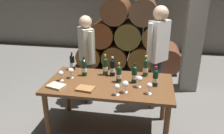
{
  "coord_description": "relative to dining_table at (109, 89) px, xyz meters",
  "views": [
    {
      "loc": [
        0.52,
        -2.73,
        2.08
      ],
      "look_at": [
        0.0,
        0.2,
        0.91
      ],
      "focal_mm": 36.14,
      "sensor_mm": 36.0,
      "label": 1
    }
  ],
  "objects": [
    {
      "name": "tasting_notebook",
      "position": [
        -0.26,
        -0.26,
        0.11
      ],
      "size": [
        0.24,
        0.19,
        0.03
      ],
      "primitive_type": "cube",
      "rotation": [
        0.0,
        0.0,
        -0.13
      ],
      "color": "#936038",
      "rests_on": "dining_table"
    },
    {
      "name": "wine_bottle_4",
      "position": [
        0.47,
        0.31,
        0.23
      ],
      "size": [
        0.07,
        0.07,
        0.31
      ],
      "color": "#19381E",
      "rests_on": "dining_table"
    },
    {
      "name": "wine_bottle_5",
      "position": [
        0.61,
        0.01,
        0.21
      ],
      "size": [
        0.07,
        0.07,
        0.27
      ],
      "color": "black",
      "rests_on": "dining_table"
    },
    {
      "name": "taster_seated_left",
      "position": [
        -0.52,
        0.72,
        0.25
      ],
      "size": [
        0.33,
        0.42,
        1.54
      ],
      "color": "#383842",
      "rests_on": "ground_plane"
    },
    {
      "name": "barrel_stack",
      "position": [
        -0.0,
        2.6,
        0.06
      ],
      "size": [
        2.49,
        0.9,
        1.69
      ],
      "color": "#5C3813",
      "rests_on": "ground_plane"
    },
    {
      "name": "cellar_back_wall",
      "position": [
        0.0,
        4.2,
        0.73
      ],
      "size": [
        10.0,
        0.24,
        2.8
      ],
      "primitive_type": "cube",
      "color": "gray",
      "rests_on": "ground_plane"
    },
    {
      "name": "ground_plane",
      "position": [
        0.0,
        0.0,
        -0.67
      ],
      "size": [
        14.0,
        14.0,
        0.0
      ],
      "primitive_type": "plane",
      "color": "#66635E"
    },
    {
      "name": "wine_bottle_6",
      "position": [
        -0.0,
        0.24,
        0.22
      ],
      "size": [
        0.07,
        0.07,
        0.29
      ],
      "color": "black",
      "rests_on": "dining_table"
    },
    {
      "name": "dining_table",
      "position": [
        0.0,
        0.0,
        0.0
      ],
      "size": [
        1.7,
        0.9,
        0.76
      ],
      "color": "brown",
      "rests_on": "ground_plane"
    },
    {
      "name": "wine_glass_5",
      "position": [
        -0.67,
        -0.06,
        0.2
      ],
      "size": [
        0.07,
        0.07,
        0.15
      ],
      "color": "white",
      "rests_on": "dining_table"
    },
    {
      "name": "leather_ledger",
      "position": [
        -0.66,
        -0.25,
        0.11
      ],
      "size": [
        0.26,
        0.22,
        0.03
      ],
      "primitive_type": "cube",
      "rotation": [
        0.0,
        0.0,
        -0.28
      ],
      "color": "#B2A893",
      "rests_on": "dining_table"
    },
    {
      "name": "stone_pillar",
      "position": [
        1.3,
        1.6,
        0.63
      ],
      "size": [
        0.32,
        0.32,
        2.6
      ],
      "primitive_type": "cube",
      "color": "gray",
      "rests_on": "ground_plane"
    },
    {
      "name": "wine_bottle_0",
      "position": [
        0.33,
        0.06,
        0.21
      ],
      "size": [
        0.07,
        0.07,
        0.28
      ],
      "color": "black",
      "rests_on": "dining_table"
    },
    {
      "name": "wine_bottle_1",
      "position": [
        -0.4,
        0.17,
        0.22
      ],
      "size": [
        0.07,
        0.07,
        0.29
      ],
      "color": "black",
      "rests_on": "dining_table"
    },
    {
      "name": "sommelier_presenting",
      "position": [
        0.64,
        0.75,
        0.37
      ],
      "size": [
        0.35,
        0.4,
        1.72
      ],
      "color": "#383842",
      "rests_on": "ground_plane"
    },
    {
      "name": "wine_glass_3",
      "position": [
        0.54,
        -0.23,
        0.19
      ],
      "size": [
        0.07,
        0.07,
        0.15
      ],
      "color": "white",
      "rests_on": "dining_table"
    },
    {
      "name": "wine_bottle_2",
      "position": [
        0.12,
        0.04,
        0.21
      ],
      "size": [
        0.07,
        0.07,
        0.28
      ],
      "color": "#19381E",
      "rests_on": "dining_table"
    },
    {
      "name": "wine_glass_4",
      "position": [
        0.4,
        -0.06,
        0.2
      ],
      "size": [
        0.08,
        0.08,
        0.16
      ],
      "color": "white",
      "rests_on": "dining_table"
    },
    {
      "name": "wine_glass_1",
      "position": [
        0.25,
        -0.25,
        0.2
      ],
      "size": [
        0.08,
        0.08,
        0.16
      ],
      "color": "white",
      "rests_on": "dining_table"
    },
    {
      "name": "wine_bottle_3",
      "position": [
        -0.65,
        0.36,
        0.22
      ],
      "size": [
        0.07,
        0.07,
        0.29
      ],
      "color": "black",
      "rests_on": "dining_table"
    },
    {
      "name": "wine_glass_2",
      "position": [
        0.16,
        -0.33,
        0.19
      ],
      "size": [
        0.07,
        0.07,
        0.14
      ],
      "color": "white",
      "rests_on": "dining_table"
    },
    {
      "name": "wine_bottle_7",
      "position": [
        -0.11,
        0.25,
        0.23
      ],
      "size": [
        0.07,
        0.07,
        0.31
      ],
      "color": "#19381E",
      "rests_on": "dining_table"
    },
    {
      "name": "wine_glass_0",
      "position": [
        -0.56,
        0.05,
        0.2
      ],
      "size": [
        0.08,
        0.08,
        0.15
      ],
      "color": "white",
      "rests_on": "dining_table"
    }
  ]
}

